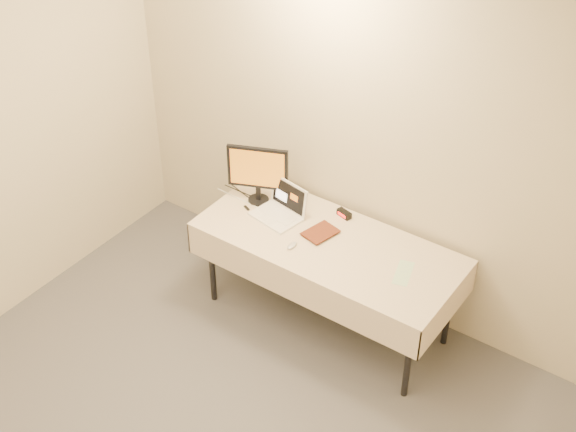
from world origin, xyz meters
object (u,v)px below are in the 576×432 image
Objects in this scene: laptop at (281,208)px; book at (312,215)px; monitor at (258,170)px; table at (328,249)px.

laptop reaches higher than book.
monitor reaches higher than laptop.
monitor is 1.95× the size of book.
monitor is (-0.68, 0.11, 0.33)m from table.
table is 4.09× the size of monitor.
book is at bearing 161.51° from table.
monitor reaches higher than book.
table is at bearing -4.99° from book.
book reaches higher than table.
table is at bearing -32.56° from monitor.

